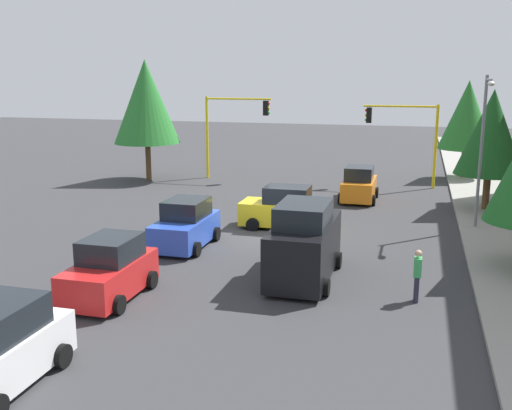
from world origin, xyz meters
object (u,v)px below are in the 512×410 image
Objects in this scene: traffic_signal_far_right at (232,121)px; tree_roadside_mid at (491,133)px; traffic_signal_far_left at (405,128)px; delivery_van_black at (304,244)px; street_lamp_curbside at (483,136)px; car_blue at (186,225)px; car_yellow at (284,209)px; car_orange at (359,185)px; car_red at (110,271)px; tree_roadside_far at (467,115)px; tree_opposite_side at (146,102)px; pedestrian_crossing at (417,274)px.

tree_roadside_mid is at bearing 69.06° from traffic_signal_far_right.
delivery_van_black is at bearing -8.45° from traffic_signal_far_left.
street_lamp_curbside is 13.59m from car_blue.
car_orange is at bearing 158.65° from car_yellow.
car_red is at bearing -59.18° from delivery_van_black.
car_blue is at bearing -28.48° from car_orange.
tree_roadside_far is 11.39m from car_orange.
traffic_signal_far_left reaches higher than car_orange.
tree_roadside_far is at bearing -177.14° from tree_roadside_mid.
car_orange is 0.99× the size of car_red.
traffic_signal_far_left is at bearing -161.00° from street_lamp_curbside.
street_lamp_curbside is at bearing 115.55° from car_blue.
traffic_signal_far_right is 16.62m from car_blue.
tree_roadside_mid is at bearing 122.57° from car_yellow.
street_lamp_curbside is at bearing 142.68° from delivery_van_black.
tree_opposite_side is 2.04× the size of car_yellow.
tree_roadside_mid reaches higher than car_orange.
traffic_signal_far_right is 20.75m from delivery_van_black.
pedestrian_crossing is at bearing 31.80° from traffic_signal_far_right.
traffic_signal_far_right is 10.75m from car_orange.
tree_roadside_mid is 0.95× the size of tree_roadside_far.
car_blue is (-2.67, -5.50, -0.39)m from delivery_van_black.
street_lamp_curbside is 1.82× the size of car_blue.
tree_opposite_side is 2.08× the size of car_blue.
car_yellow is (1.61, -8.59, -3.45)m from street_lamp_curbside.
street_lamp_curbside is 17.14m from car_red.
car_yellow is (10.00, 11.61, -4.34)m from tree_opposite_side.
car_yellow and car_blue have the same top height.
street_lamp_curbside reaches higher than car_red.
car_blue is (-6.05, 0.16, 0.00)m from car_red.
tree_opposite_side reaches higher than delivery_van_black.
car_blue is at bearing 178.47° from car_red.
pedestrian_crossing is (23.90, -2.84, -3.43)m from tree_roadside_far.
tree_roadside_far is 1.70× the size of car_yellow.
tree_roadside_far reaches higher than pedestrian_crossing.
traffic_signal_far_left is 0.75× the size of street_lamp_curbside.
pedestrian_crossing is at bearing 103.12° from car_red.
car_yellow is 1.06× the size of car_red.
car_red is at bearing -19.83° from car_orange.
tree_opposite_side is at bearing -100.78° from tree_roadside_mid.
pedestrian_crossing is at bearing -6.77° from tree_roadside_far.
traffic_signal_far_right is 1.50× the size of car_red.
car_orange is (-13.78, 0.52, -0.39)m from delivery_van_black.
pedestrian_crossing is (13.90, -3.34, -3.22)m from tree_roadside_mid.
tree_opposite_side is (-4.00, -21.00, 1.11)m from tree_roadside_mid.
street_lamp_curbside is at bearing 47.06° from car_orange.
tree_roadside_mid is 1.71× the size of car_red.
tree_roadside_far is at bearing 150.94° from car_yellow.
street_lamp_curbside is 0.88× the size of tree_opposite_side.
delivery_van_black is (22.73, -6.66, -3.06)m from tree_roadside_far.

